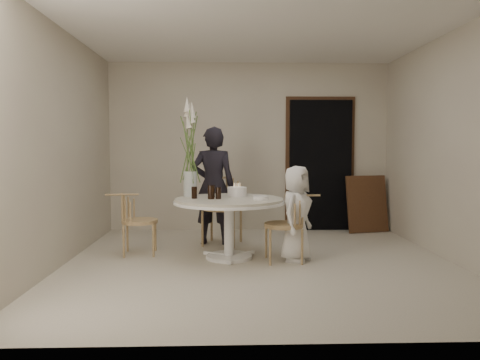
{
  "coord_description": "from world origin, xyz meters",
  "views": [
    {
      "loc": [
        -0.4,
        -5.34,
        1.34
      ],
      "look_at": [
        -0.22,
        0.3,
        0.95
      ],
      "focal_mm": 35.0,
      "sensor_mm": 36.0,
      "label": 1
    }
  ],
  "objects_px": {
    "table": "(229,208)",
    "chair_far": "(225,200)",
    "boy": "(296,214)",
    "flower_vase": "(190,149)",
    "girl": "(213,186)",
    "chair_right": "(293,218)",
    "birthday_cake": "(237,192)",
    "chair_left": "(131,215)"
  },
  "relations": [
    {
      "from": "chair_far",
      "to": "chair_right",
      "type": "xyz_separation_m",
      "value": [
        0.81,
        -1.12,
        -0.09
      ]
    },
    {
      "from": "chair_far",
      "to": "chair_left",
      "type": "height_order",
      "value": "chair_far"
    },
    {
      "from": "chair_far",
      "to": "flower_vase",
      "type": "height_order",
      "value": "flower_vase"
    },
    {
      "from": "girl",
      "to": "birthday_cake",
      "type": "bearing_deg",
      "value": 121.9
    },
    {
      "from": "birthday_cake",
      "to": "table",
      "type": "bearing_deg",
      "value": -113.12
    },
    {
      "from": "table",
      "to": "chair_right",
      "type": "height_order",
      "value": "chair_right"
    },
    {
      "from": "table",
      "to": "chair_far",
      "type": "bearing_deg",
      "value": 93.24
    },
    {
      "from": "table",
      "to": "chair_far",
      "type": "distance_m",
      "value": 0.95
    },
    {
      "from": "birthday_cake",
      "to": "flower_vase",
      "type": "distance_m",
      "value": 0.79
    },
    {
      "from": "chair_far",
      "to": "girl",
      "type": "xyz_separation_m",
      "value": [
        -0.15,
        -0.09,
        0.2
      ]
    },
    {
      "from": "boy",
      "to": "birthday_cake",
      "type": "distance_m",
      "value": 0.82
    },
    {
      "from": "girl",
      "to": "boy",
      "type": "bearing_deg",
      "value": 139.76
    },
    {
      "from": "table",
      "to": "flower_vase",
      "type": "relative_size",
      "value": 1.07
    },
    {
      "from": "girl",
      "to": "chair_right",
      "type": "bearing_deg",
      "value": 138.25
    },
    {
      "from": "chair_left",
      "to": "girl",
      "type": "height_order",
      "value": "girl"
    },
    {
      "from": "boy",
      "to": "birthday_cake",
      "type": "bearing_deg",
      "value": 91.05
    },
    {
      "from": "chair_left",
      "to": "flower_vase",
      "type": "bearing_deg",
      "value": -92.84
    },
    {
      "from": "girl",
      "to": "birthday_cake",
      "type": "xyz_separation_m",
      "value": [
        0.31,
        -0.62,
        -0.02
      ]
    },
    {
      "from": "chair_far",
      "to": "birthday_cake",
      "type": "xyz_separation_m",
      "value": [
        0.16,
        -0.71,
        0.18
      ]
    },
    {
      "from": "chair_right",
      "to": "boy",
      "type": "bearing_deg",
      "value": 107.8
    },
    {
      "from": "table",
      "to": "boy",
      "type": "relative_size",
      "value": 1.18
    },
    {
      "from": "chair_far",
      "to": "flower_vase",
      "type": "distance_m",
      "value": 1.08
    },
    {
      "from": "chair_right",
      "to": "flower_vase",
      "type": "xyz_separation_m",
      "value": [
        -1.24,
        0.43,
        0.8
      ]
    },
    {
      "from": "chair_far",
      "to": "chair_right",
      "type": "distance_m",
      "value": 1.38
    },
    {
      "from": "table",
      "to": "birthday_cake",
      "type": "relative_size",
      "value": 5.53
    },
    {
      "from": "birthday_cake",
      "to": "girl",
      "type": "bearing_deg",
      "value": 116.66
    },
    {
      "from": "chair_right",
      "to": "birthday_cake",
      "type": "distance_m",
      "value": 0.81
    },
    {
      "from": "chair_left",
      "to": "flower_vase",
      "type": "relative_size",
      "value": 0.62
    },
    {
      "from": "chair_far",
      "to": "flower_vase",
      "type": "xyz_separation_m",
      "value": [
        -0.43,
        -0.69,
        0.71
      ]
    },
    {
      "from": "chair_right",
      "to": "flower_vase",
      "type": "height_order",
      "value": "flower_vase"
    },
    {
      "from": "boy",
      "to": "girl",
      "type": "bearing_deg",
      "value": 75.46
    },
    {
      "from": "table",
      "to": "chair_right",
      "type": "distance_m",
      "value": 0.78
    },
    {
      "from": "chair_right",
      "to": "boy",
      "type": "distance_m",
      "value": 0.06
    },
    {
      "from": "chair_right",
      "to": "birthday_cake",
      "type": "height_order",
      "value": "birthday_cake"
    },
    {
      "from": "birthday_cake",
      "to": "flower_vase",
      "type": "xyz_separation_m",
      "value": [
        -0.59,
        0.02,
        0.53
      ]
    },
    {
      "from": "table",
      "to": "girl",
      "type": "relative_size",
      "value": 0.82
    },
    {
      "from": "girl",
      "to": "birthday_cake",
      "type": "height_order",
      "value": "girl"
    },
    {
      "from": "boy",
      "to": "chair_far",
      "type": "bearing_deg",
      "value": 68.34
    },
    {
      "from": "boy",
      "to": "flower_vase",
      "type": "distance_m",
      "value": 1.54
    },
    {
      "from": "chair_left",
      "to": "boy",
      "type": "height_order",
      "value": "boy"
    },
    {
      "from": "chair_right",
      "to": "chair_left",
      "type": "relative_size",
      "value": 1.03
    },
    {
      "from": "boy",
      "to": "flower_vase",
      "type": "bearing_deg",
      "value": 102.82
    }
  ]
}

